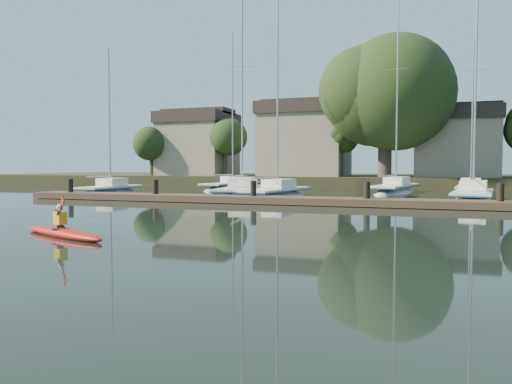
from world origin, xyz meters
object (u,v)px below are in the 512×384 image
(sailboat_0, at_px, (109,197))
(sailboat_1, at_px, (241,200))
(sailboat_6, at_px, (395,195))
(sailboat_5, at_px, (231,192))
(dock, at_px, (308,201))
(sailboat_7, at_px, (470,196))
(sailboat_2, at_px, (276,201))
(sailboat_3, at_px, (473,205))
(kayak, at_px, (62,231))

(sailboat_0, xyz_separation_m, sailboat_1, (9.75, 0.48, -0.01))
(sailboat_0, bearing_deg, sailboat_6, 23.67)
(sailboat_5, xyz_separation_m, sailboat_6, (13.34, -0.57, -0.00))
(sailboat_1, relative_size, sailboat_5, 1.01)
(dock, bearing_deg, sailboat_7, 57.36)
(sailboat_2, relative_size, sailboat_5, 1.01)
(sailboat_2, distance_m, sailboat_7, 14.81)
(dock, relative_size, sailboat_5, 2.38)
(dock, distance_m, sailboat_3, 9.60)
(dock, bearing_deg, sailboat_0, 164.58)
(sailboat_0, relative_size, sailboat_5, 0.80)
(sailboat_0, height_order, sailboat_3, sailboat_3)
(dock, xyz_separation_m, sailboat_5, (-9.89, 13.68, -0.38))
(sailboat_3, distance_m, sailboat_6, 9.43)
(sailboat_5, distance_m, sailboat_7, 18.54)
(sailboat_2, distance_m, sailboat_3, 11.37)
(kayak, bearing_deg, sailboat_1, 116.96)
(kayak, xyz_separation_m, sailboat_3, (12.00, 18.73, -0.34))
(dock, bearing_deg, sailboat_1, 139.56)
(sailboat_2, bearing_deg, sailboat_6, 59.28)
(sailboat_0, distance_m, sailboat_1, 9.76)
(dock, distance_m, sailboat_5, 16.88)
(sailboat_6, bearing_deg, sailboat_1, -127.07)
(dock, bearing_deg, kayak, -105.40)
(sailboat_5, bearing_deg, sailboat_7, 7.60)
(sailboat_0, bearing_deg, sailboat_3, 0.07)
(sailboat_1, bearing_deg, kayak, -93.78)
(kayak, xyz_separation_m, sailboat_1, (-1.71, 18.45, -0.35))
(kayak, xyz_separation_m, sailboat_0, (-11.45, 17.97, -0.34))
(sailboat_0, bearing_deg, kayak, -59.28)
(sailboat_6, bearing_deg, sailboat_2, -118.08)
(dock, xyz_separation_m, sailboat_0, (-15.24, 4.21, -0.39))
(sailboat_2, bearing_deg, sailboat_5, 133.53)
(sailboat_5, bearing_deg, kayak, -69.35)
(sailboat_7, bearing_deg, sailboat_1, -142.97)
(sailboat_3, height_order, sailboat_7, sailboat_3)
(sailboat_2, height_order, sailboat_3, sailboat_2)
(sailboat_1, height_order, sailboat_3, sailboat_1)
(sailboat_0, relative_size, sailboat_3, 0.90)
(sailboat_3, xyz_separation_m, sailboat_5, (-18.09, 8.72, 0.01))
(kayak, xyz_separation_m, dock, (3.79, 13.76, 0.05))
(kayak, xyz_separation_m, sailboat_7, (12.45, 27.27, -0.33))
(dock, relative_size, sailboat_7, 2.82)
(sailboat_0, relative_size, sailboat_1, 0.79)
(sailboat_5, bearing_deg, sailboat_2, -45.39)
(sailboat_0, xyz_separation_m, sailboat_3, (23.45, 0.76, -0.00))
(sailboat_3, bearing_deg, sailboat_0, -171.49)
(sailboat_3, bearing_deg, dock, -142.16)
(kayak, relative_size, sailboat_6, 0.25)
(sailboat_0, height_order, sailboat_1, sailboat_1)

